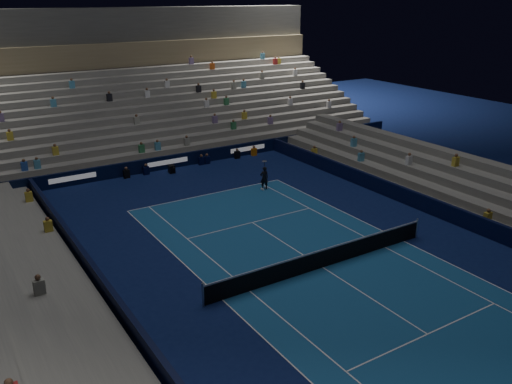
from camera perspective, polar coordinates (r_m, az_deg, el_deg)
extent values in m
plane|color=#0B1747|center=(26.27, 7.06, -7.94)|extent=(90.00, 90.00, 0.00)
cube|color=#184E88|center=(26.27, 7.06, -7.93)|extent=(10.97, 23.77, 0.01)
cube|color=black|center=(40.95, -9.38, 3.13)|extent=(44.00, 0.25, 1.00)
cube|color=black|center=(32.60, 20.50, -2.42)|extent=(0.25, 37.00, 1.00)
cube|color=black|center=(21.95, -13.54, -13.01)|extent=(0.25, 37.00, 1.00)
cube|color=slate|center=(41.91, -9.91, 3.14)|extent=(44.00, 1.00, 0.50)
cube|color=slate|center=(42.73, -10.45, 3.79)|extent=(44.00, 1.00, 1.00)
cube|color=slate|center=(43.56, -10.97, 4.41)|extent=(44.00, 1.00, 1.50)
cube|color=slate|center=(44.40, -11.48, 5.01)|extent=(44.00, 1.00, 2.00)
cube|color=slate|center=(45.24, -11.96, 5.58)|extent=(44.00, 1.00, 2.50)
cube|color=slate|center=(46.10, -12.43, 6.13)|extent=(44.00, 1.00, 3.00)
cube|color=slate|center=(46.96, -12.88, 6.67)|extent=(44.00, 1.00, 3.50)
cube|color=slate|center=(47.83, -13.32, 7.18)|extent=(44.00, 1.00, 4.00)
cube|color=slate|center=(48.70, -13.74, 7.68)|extent=(44.00, 1.00, 4.50)
cube|color=slate|center=(49.58, -14.15, 8.15)|extent=(44.00, 1.00, 5.00)
cube|color=slate|center=(50.47, -14.55, 8.61)|extent=(44.00, 1.00, 5.50)
cube|color=slate|center=(51.36, -14.93, 9.06)|extent=(44.00, 1.00, 6.00)
cube|color=#7C6D4D|center=(51.82, -15.73, 13.68)|extent=(44.00, 0.60, 2.20)
cube|color=#434341|center=(52.97, -16.48, 16.57)|extent=(44.00, 2.40, 3.00)
cube|color=slate|center=(33.30, 21.30, -2.52)|extent=(1.00, 37.00, 0.50)
cube|color=slate|center=(33.98, 22.37, -1.76)|extent=(1.00, 37.00, 1.00)
cube|color=slate|center=(34.68, 23.41, -1.03)|extent=(1.00, 37.00, 1.50)
cube|color=slate|center=(35.40, 24.40, -0.33)|extent=(1.00, 37.00, 2.00)
cube|color=slate|center=(36.13, 25.35, 0.34)|extent=(1.00, 37.00, 2.50)
cube|color=slate|center=(21.91, -15.51, -14.06)|extent=(1.00, 37.00, 0.50)
cube|color=slate|center=(21.59, -18.17, -14.13)|extent=(1.00, 37.00, 1.00)
cube|color=slate|center=(21.32, -20.91, -14.18)|extent=(1.00, 37.00, 1.50)
cube|color=slate|center=(21.09, -23.71, -14.19)|extent=(1.00, 37.00, 2.00)
cylinder|color=#B2B2B7|center=(22.94, -5.64, -10.77)|extent=(0.10, 0.10, 1.10)
cylinder|color=#B2B2B7|center=(30.16, 16.63, -3.68)|extent=(0.10, 0.10, 1.10)
cube|color=black|center=(26.06, 7.11, -7.06)|extent=(12.80, 0.03, 0.90)
cube|color=white|center=(25.84, 7.15, -6.10)|extent=(12.80, 0.04, 0.08)
imported|color=black|center=(35.96, 0.88, 1.49)|extent=(0.65, 0.49, 1.59)
cube|color=black|center=(40.00, -8.93, 2.43)|extent=(0.48, 0.57, 0.57)
cylinder|color=black|center=(39.56, -8.69, 2.50)|extent=(0.20, 0.37, 0.16)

